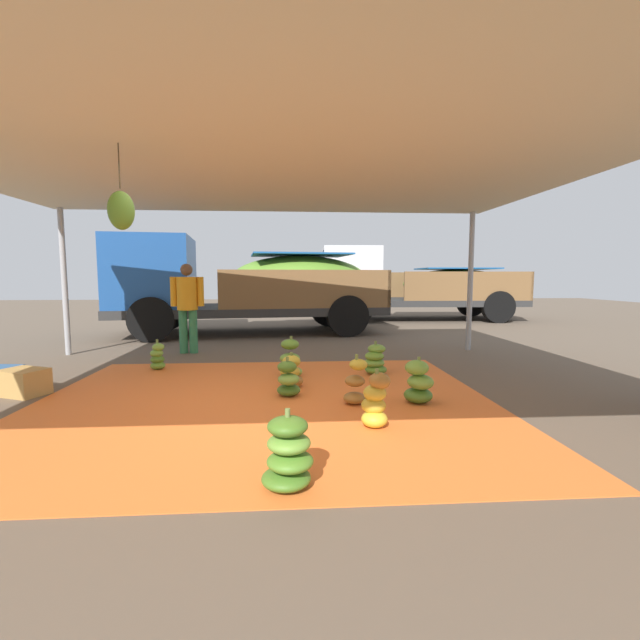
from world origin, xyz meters
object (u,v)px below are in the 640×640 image
banana_bunch_2 (291,373)px  banana_bunch_6 (375,360)px  cargo_truck_main (245,284)px  worker_0 (187,301)px  banana_bunch_7 (419,383)px  banana_bunch_4 (290,360)px  banana_bunch_5 (158,357)px  crate_1 (24,382)px  banana_bunch_3 (288,455)px  cargo_truck_far (410,284)px  banana_bunch_8 (288,380)px  banana_bunch_1 (356,383)px  banana_bunch_0 (375,401)px

banana_bunch_2 → banana_bunch_6: (1.24, 0.68, 0.01)m
cargo_truck_main → worker_0: bearing=-105.4°
banana_bunch_7 → banana_bunch_6: bearing=97.6°
banana_bunch_4 → banana_bunch_6: (1.25, 0.11, -0.04)m
banana_bunch_2 → banana_bunch_5: size_ratio=0.97×
banana_bunch_7 → worker_0: bearing=133.8°
crate_1 → banana_bunch_3: bearing=-38.3°
banana_bunch_7 → cargo_truck_far: (2.59, 9.52, 0.95)m
banana_bunch_3 → cargo_truck_main: 8.34m
banana_bunch_2 → cargo_truck_far: bearing=65.2°
banana_bunch_3 → banana_bunch_4: bearing=89.6°
banana_bunch_3 → banana_bunch_5: banana_bunch_3 is taller
banana_bunch_6 → banana_bunch_8: 1.69m
banana_bunch_4 → banana_bunch_5: (-2.05, 0.64, -0.06)m
banana_bunch_3 → banana_bunch_6: size_ratio=1.12×
banana_bunch_7 → crate_1: (-4.69, 0.69, -0.08)m
banana_bunch_4 → banana_bunch_2: bearing=-89.1°
banana_bunch_1 → banana_bunch_2: bearing=133.3°
cargo_truck_main → crate_1: size_ratio=13.47×
banana_bunch_2 → cargo_truck_far: (4.03, 8.71, 0.99)m
cargo_truck_main → banana_bunch_2: bearing=-78.3°
banana_bunch_4 → crate_1: bearing=-168.1°
crate_1 → banana_bunch_0: bearing=-19.2°
cargo_truck_main → cargo_truck_far: (5.17, 3.17, -0.07)m
banana_bunch_7 → worker_0: (-3.36, 3.50, 0.74)m
banana_bunch_2 → banana_bunch_7: banana_bunch_7 is taller
banana_bunch_1 → crate_1: bearing=170.7°
banana_bunch_1 → banana_bunch_8: bearing=155.9°
banana_bunch_6 → cargo_truck_main: 5.52m
banana_bunch_1 → banana_bunch_0: bearing=-84.5°
banana_bunch_8 → cargo_truck_far: cargo_truck_far is taller
cargo_truck_far → cargo_truck_main: bearing=-148.5°
banana_bunch_6 → cargo_truck_main: (-2.38, 4.86, 1.04)m
banana_bunch_4 → cargo_truck_far: cargo_truck_far is taller
banana_bunch_6 → worker_0: size_ratio=0.29×
banana_bunch_1 → banana_bunch_3: banana_bunch_1 is taller
banana_bunch_5 → worker_0: worker_0 is taller
banana_bunch_1 → cargo_truck_far: 10.08m
banana_bunch_0 → worker_0: 5.07m
banana_bunch_6 → cargo_truck_far: (2.79, 8.03, 0.98)m
banana_bunch_4 → crate_1: 3.32m
banana_bunch_4 → banana_bunch_8: bearing=-91.7°
banana_bunch_6 → crate_1: bearing=-170.0°
banana_bunch_1 → banana_bunch_5: size_ratio=1.20×
banana_bunch_4 → cargo_truck_far: (4.04, 8.14, 0.93)m
banana_bunch_5 → banana_bunch_6: (3.29, -0.53, 0.01)m
banana_bunch_7 → cargo_truck_far: size_ratio=0.08×
worker_0 → banana_bunch_2: bearing=-54.4°
crate_1 → banana_bunch_8: bearing=-5.5°
banana_bunch_2 → banana_bunch_3: bearing=-90.6°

